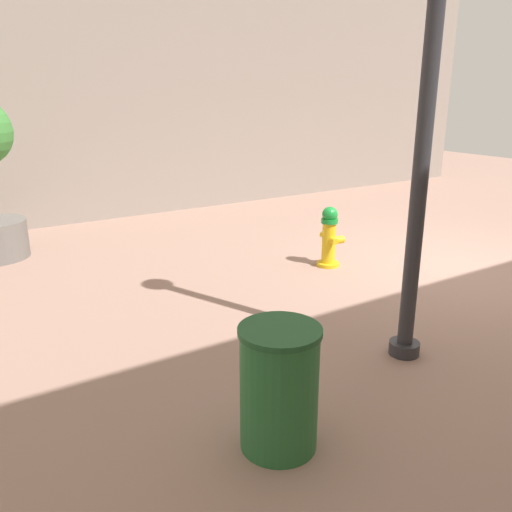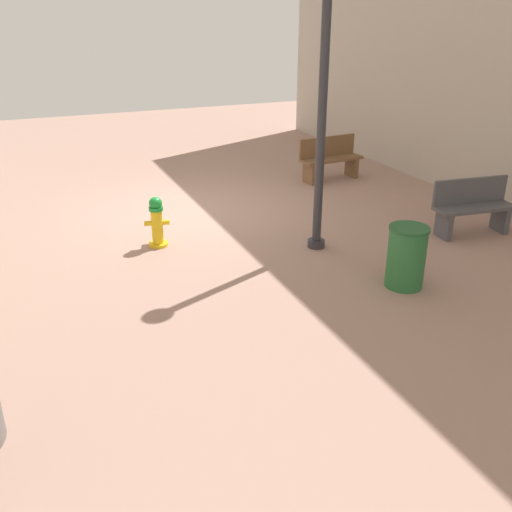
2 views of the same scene
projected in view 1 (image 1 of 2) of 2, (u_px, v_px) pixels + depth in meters
ground_plane at (460, 268)px, 7.27m from camera, size 23.40×23.40×0.00m
fire_hydrant at (329, 237)px, 7.24m from camera, size 0.41×0.39×0.84m
street_lamp at (433, 36)px, 4.08m from camera, size 0.36×0.36×4.48m
trash_bin at (279, 388)px, 3.53m from camera, size 0.55×0.55×0.88m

